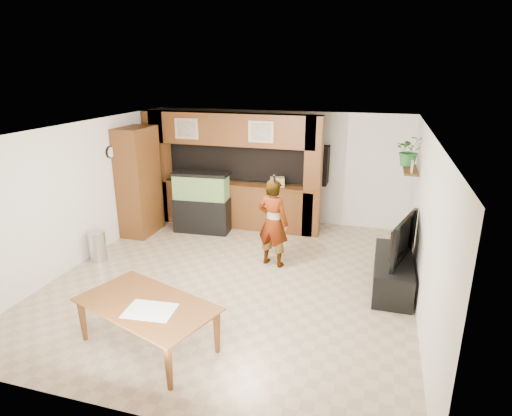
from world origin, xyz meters
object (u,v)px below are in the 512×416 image
(aquarium, at_px, (202,203))
(person, at_px, (273,223))
(television, at_px, (396,238))
(dining_table, at_px, (146,326))
(pantry_cabinet, at_px, (139,182))

(aquarium, bearing_deg, person, -36.08)
(aquarium, bearing_deg, television, -24.54)
(dining_table, bearing_deg, person, 90.73)
(pantry_cabinet, height_order, person, pantry_cabinet)
(television, distance_m, dining_table, 4.10)
(pantry_cabinet, xyz_separation_m, dining_table, (2.24, -3.71, -0.85))
(television, bearing_deg, dining_table, 146.76)
(person, bearing_deg, dining_table, 85.04)
(television, xyz_separation_m, dining_table, (-3.11, -2.60, -0.58))
(pantry_cabinet, distance_m, television, 5.47)
(aquarium, relative_size, television, 1.09)
(pantry_cabinet, bearing_deg, aquarium, 18.38)
(person, bearing_deg, television, -174.85)
(television, relative_size, dining_table, 0.68)
(aquarium, relative_size, dining_table, 0.75)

